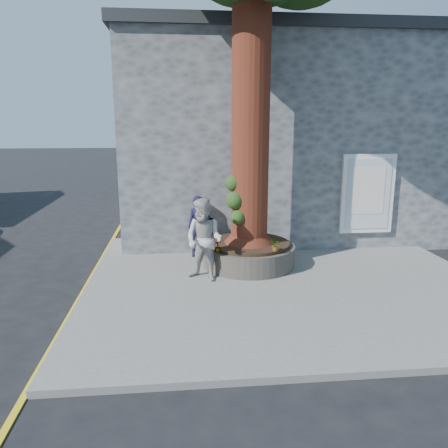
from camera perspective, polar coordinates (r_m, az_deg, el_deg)
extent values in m
plane|color=black|center=(9.19, 0.19, -10.13)|extent=(120.00, 120.00, 0.00)
cube|color=slate|center=(10.34, 7.97, -7.23)|extent=(9.00, 8.00, 0.12)
cube|color=yellow|center=(10.31, -17.72, -8.15)|extent=(0.10, 30.00, 0.01)
cube|color=#505255|center=(15.98, 6.54, 10.73)|extent=(10.00, 8.00, 6.00)
cube|color=black|center=(16.17, 6.85, 21.95)|extent=(10.30, 8.30, 0.30)
cube|color=white|center=(12.80, 18.20, 3.76)|extent=(1.50, 0.12, 2.20)
cube|color=silver|center=(12.75, 18.31, 3.72)|extent=(1.25, 0.04, 1.95)
cube|color=silver|center=(12.72, 18.38, 4.15)|extent=(0.90, 0.02, 1.30)
cylinder|color=black|center=(11.03, 3.25, -4.06)|extent=(2.30, 2.30, 0.52)
cylinder|color=black|center=(10.94, 3.27, -2.56)|extent=(2.04, 2.04, 0.08)
cylinder|color=#462311|center=(10.58, 3.55, 17.63)|extent=(0.90, 0.90, 7.50)
cone|color=#462311|center=(10.85, 3.30, -0.58)|extent=(1.24, 1.24, 0.70)
sphere|color=#1E3E14|center=(10.45, 1.46, 3.12)|extent=(0.44, 0.44, 0.44)
sphere|color=#1E3E14|center=(10.43, 1.84, 0.86)|extent=(0.36, 0.36, 0.36)
sphere|color=#1E3E14|center=(10.50, 1.28, 5.38)|extent=(0.40, 0.40, 0.40)
imported|color=black|center=(11.62, -3.29, -0.32)|extent=(0.60, 0.39, 1.64)
imported|color=#AFADA8|center=(9.82, -2.61, -2.09)|extent=(1.15, 1.09, 1.87)
cube|color=white|center=(11.66, -2.51, -3.71)|extent=(0.22, 0.15, 0.28)
imported|color=gray|center=(11.61, -1.52, -0.58)|extent=(0.20, 0.17, 0.33)
imported|color=gray|center=(11.62, 4.87, -0.43)|extent=(0.31, 0.31, 0.40)
imported|color=gray|center=(9.98, -0.78, -2.98)|extent=(0.20, 0.20, 0.29)
imported|color=gray|center=(10.18, 6.83, -2.76)|extent=(0.33, 0.34, 0.29)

